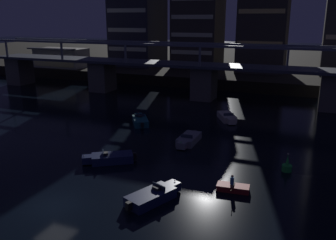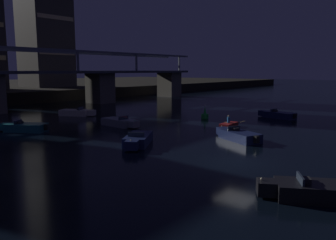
{
  "view_description": "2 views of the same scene",
  "coord_description": "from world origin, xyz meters",
  "px_view_note": "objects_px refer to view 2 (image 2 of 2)",
  "views": [
    {
      "loc": [
        16.84,
        -19.07,
        13.47
      ],
      "look_at": [
        1.82,
        18.47,
        1.99
      ],
      "focal_mm": 38.46,
      "sensor_mm": 36.0,
      "label": 1
    },
    {
      "loc": [
        -19.5,
        -10.36,
        6.14
      ],
      "look_at": [
        4.84,
        10.14,
        1.35
      ],
      "focal_mm": 35.67,
      "sensor_mm": 36.0,
      "label": 2
    }
  ],
  "objects_px": {
    "speedboat_near_left": "(278,115)",
    "channel_buoy": "(205,115)",
    "speedboat_mid_right": "(314,191)",
    "speedboat_mid_center": "(24,127)",
    "tower_east_tall": "(43,1)",
    "speedboat_near_right": "(77,113)",
    "dinghy_with_paddler": "(229,125)",
    "speedboat_mid_left": "(238,135)",
    "speedboat_near_center": "(120,122)",
    "speedboat_far_center": "(138,140)"
  },
  "relations": [
    {
      "from": "tower_east_tall",
      "to": "speedboat_near_right",
      "type": "bearing_deg",
      "value": -115.02
    },
    {
      "from": "speedboat_near_center",
      "to": "speedboat_mid_center",
      "type": "distance_m",
      "value": 9.71
    },
    {
      "from": "tower_east_tall",
      "to": "speedboat_near_left",
      "type": "distance_m",
      "value": 60.83
    },
    {
      "from": "dinghy_with_paddler",
      "to": "speedboat_mid_left",
      "type": "bearing_deg",
      "value": -143.29
    },
    {
      "from": "speedboat_mid_right",
      "to": "speedboat_far_center",
      "type": "height_order",
      "value": "same"
    },
    {
      "from": "speedboat_mid_center",
      "to": "tower_east_tall",
      "type": "bearing_deg",
      "value": 56.99
    },
    {
      "from": "speedboat_far_center",
      "to": "speedboat_mid_right",
      "type": "bearing_deg",
      "value": -101.08
    },
    {
      "from": "speedboat_near_right",
      "to": "speedboat_mid_right",
      "type": "distance_m",
      "value": 35.29
    },
    {
      "from": "speedboat_near_left",
      "to": "speedboat_mid_center",
      "type": "bearing_deg",
      "value": 148.41
    },
    {
      "from": "speedboat_mid_right",
      "to": "dinghy_with_paddler",
      "type": "xyz_separation_m",
      "value": [
        15.22,
        13.33,
        -0.14
      ]
    },
    {
      "from": "speedboat_mid_left",
      "to": "channel_buoy",
      "type": "height_order",
      "value": "channel_buoy"
    },
    {
      "from": "speedboat_near_center",
      "to": "speedboat_mid_center",
      "type": "height_order",
      "value": "same"
    },
    {
      "from": "tower_east_tall",
      "to": "dinghy_with_paddler",
      "type": "height_order",
      "value": "tower_east_tall"
    },
    {
      "from": "speedboat_mid_center",
      "to": "speedboat_far_center",
      "type": "height_order",
      "value": "same"
    },
    {
      "from": "speedboat_near_center",
      "to": "speedboat_mid_right",
      "type": "bearing_deg",
      "value": -109.57
    },
    {
      "from": "speedboat_mid_right",
      "to": "tower_east_tall",
      "type": "bearing_deg",
      "value": 68.98
    },
    {
      "from": "speedboat_far_center",
      "to": "tower_east_tall",
      "type": "bearing_deg",
      "value": 66.45
    },
    {
      "from": "tower_east_tall",
      "to": "speedboat_near_center",
      "type": "bearing_deg",
      "value": -111.73
    },
    {
      "from": "tower_east_tall",
      "to": "speedboat_far_center",
      "type": "bearing_deg",
      "value": -113.55
    },
    {
      "from": "speedboat_near_right",
      "to": "speedboat_near_center",
      "type": "bearing_deg",
      "value": -100.05
    },
    {
      "from": "speedboat_mid_left",
      "to": "speedboat_near_center",
      "type": "bearing_deg",
      "value": 97.26
    },
    {
      "from": "tower_east_tall",
      "to": "speedboat_mid_right",
      "type": "relative_size",
      "value": 8.15
    },
    {
      "from": "tower_east_tall",
      "to": "speedboat_mid_left",
      "type": "distance_m",
      "value": 65.5
    },
    {
      "from": "speedboat_near_center",
      "to": "speedboat_far_center",
      "type": "bearing_deg",
      "value": -122.91
    },
    {
      "from": "tower_east_tall",
      "to": "speedboat_mid_center",
      "type": "xyz_separation_m",
      "value": [
        -26.74,
        -41.15,
        -21.37
      ]
    },
    {
      "from": "speedboat_mid_left",
      "to": "speedboat_mid_right",
      "type": "xyz_separation_m",
      "value": [
        -9.9,
        -9.36,
        0.0
      ]
    },
    {
      "from": "speedboat_near_right",
      "to": "dinghy_with_paddler",
      "type": "relative_size",
      "value": 1.82
    },
    {
      "from": "speedboat_mid_center",
      "to": "channel_buoy",
      "type": "height_order",
      "value": "channel_buoy"
    },
    {
      "from": "tower_east_tall",
      "to": "speedboat_mid_left",
      "type": "xyz_separation_m",
      "value": [
        -16.62,
        -59.65,
        -21.37
      ]
    },
    {
      "from": "speedboat_mid_right",
      "to": "speedboat_far_center",
      "type": "xyz_separation_m",
      "value": [
        2.9,
        14.84,
        0.0
      ]
    },
    {
      "from": "speedboat_mid_center",
      "to": "dinghy_with_paddler",
      "type": "distance_m",
      "value": 21.2
    },
    {
      "from": "speedboat_near_right",
      "to": "speedboat_mid_right",
      "type": "relative_size",
      "value": 1.01
    },
    {
      "from": "speedboat_mid_center",
      "to": "speedboat_mid_right",
      "type": "relative_size",
      "value": 0.99
    },
    {
      "from": "tower_east_tall",
      "to": "speedboat_near_center",
      "type": "xyz_separation_m",
      "value": [
        -18.35,
        -46.04,
        -21.37
      ]
    },
    {
      "from": "speedboat_near_center",
      "to": "dinghy_with_paddler",
      "type": "height_order",
      "value": "dinghy_with_paddler"
    },
    {
      "from": "speedboat_near_left",
      "to": "speedboat_near_right",
      "type": "xyz_separation_m",
      "value": [
        -15.36,
        21.75,
        0.0
      ]
    },
    {
      "from": "speedboat_near_left",
      "to": "speedboat_mid_left",
      "type": "relative_size",
      "value": 1.04
    },
    {
      "from": "speedboat_near_left",
      "to": "dinghy_with_paddler",
      "type": "height_order",
      "value": "dinghy_with_paddler"
    },
    {
      "from": "speedboat_mid_left",
      "to": "channel_buoy",
      "type": "xyz_separation_m",
      "value": [
        9.08,
        9.59,
        0.06
      ]
    },
    {
      "from": "speedboat_mid_right",
      "to": "channel_buoy",
      "type": "relative_size",
      "value": 2.75
    },
    {
      "from": "speedboat_near_left",
      "to": "speedboat_far_center",
      "type": "xyz_separation_m",
      "value": [
        -22.55,
        2.77,
        0.0
      ]
    },
    {
      "from": "speedboat_mid_center",
      "to": "speedboat_near_right",
      "type": "bearing_deg",
      "value": 30.01
    },
    {
      "from": "speedboat_near_left",
      "to": "speedboat_mid_left",
      "type": "distance_m",
      "value": 15.79
    },
    {
      "from": "speedboat_near_center",
      "to": "speedboat_mid_left",
      "type": "xyz_separation_m",
      "value": [
        1.73,
        -13.6,
        0.0
      ]
    },
    {
      "from": "dinghy_with_paddler",
      "to": "speedboat_far_center",
      "type": "bearing_deg",
      "value": 173.03
    },
    {
      "from": "speedboat_mid_center",
      "to": "speedboat_mid_right",
      "type": "bearing_deg",
      "value": -89.53
    },
    {
      "from": "channel_buoy",
      "to": "dinghy_with_paddler",
      "type": "relative_size",
      "value": 0.65
    },
    {
      "from": "speedboat_near_left",
      "to": "channel_buoy",
      "type": "distance_m",
      "value": 9.46
    },
    {
      "from": "speedboat_mid_right",
      "to": "dinghy_with_paddler",
      "type": "bearing_deg",
      "value": 41.22
    },
    {
      "from": "tower_east_tall",
      "to": "speedboat_mid_right",
      "type": "height_order",
      "value": "tower_east_tall"
    }
  ]
}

